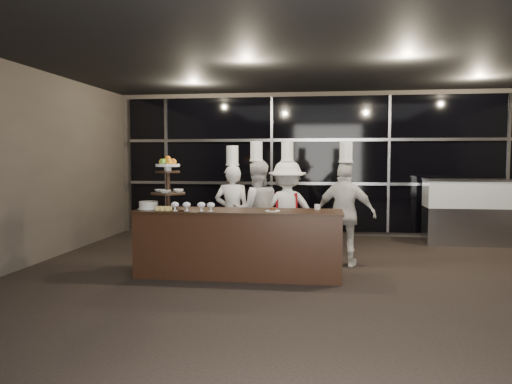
# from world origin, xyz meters

# --- Properties ---
(room) EXTENTS (10.00, 10.00, 10.00)m
(room) POSITION_xyz_m (0.00, 0.00, 1.50)
(room) COLOR black
(room) RESTS_ON ground
(window_wall) EXTENTS (8.60, 0.10, 2.80)m
(window_wall) POSITION_xyz_m (0.00, 4.94, 1.50)
(window_wall) COLOR black
(window_wall) RESTS_ON ground
(buffet_counter) EXTENTS (2.84, 0.74, 0.92)m
(buffet_counter) POSITION_xyz_m (-1.26, 1.18, 0.47)
(buffet_counter) COLOR black
(buffet_counter) RESTS_ON ground
(display_stand) EXTENTS (0.48, 0.48, 0.74)m
(display_stand) POSITION_xyz_m (-2.26, 1.18, 1.34)
(display_stand) COLOR black
(display_stand) RESTS_ON buffet_counter
(compotes) EXTENTS (0.61, 0.11, 0.12)m
(compotes) POSITION_xyz_m (-1.84, 0.96, 1.00)
(compotes) COLOR silver
(compotes) RESTS_ON buffet_counter
(layer_cake) EXTENTS (0.30, 0.30, 0.11)m
(layer_cake) POSITION_xyz_m (-2.53, 1.13, 0.97)
(layer_cake) COLOR white
(layer_cake) RESTS_ON buffet_counter
(pastry_squares) EXTENTS (0.19, 0.13, 0.05)m
(pastry_squares) POSITION_xyz_m (-2.27, 1.02, 0.95)
(pastry_squares) COLOR #F8E279
(pastry_squares) RESTS_ON buffet_counter
(small_plate) EXTENTS (0.20, 0.20, 0.05)m
(small_plate) POSITION_xyz_m (-0.78, 1.08, 0.94)
(small_plate) COLOR white
(small_plate) RESTS_ON buffet_counter
(chef_cup) EXTENTS (0.08, 0.08, 0.07)m
(chef_cup) POSITION_xyz_m (-0.19, 1.43, 0.96)
(chef_cup) COLOR white
(chef_cup) RESTS_ON buffet_counter
(display_case) EXTENTS (1.55, 0.68, 1.24)m
(display_case) POSITION_xyz_m (2.58, 4.30, 0.69)
(display_case) COLOR #A5A5AA
(display_case) RESTS_ON ground
(chef_a) EXTENTS (0.58, 0.40, 1.82)m
(chef_a) POSITION_xyz_m (-1.53, 2.14, 0.80)
(chef_a) COLOR silver
(chef_a) RESTS_ON ground
(chef_b) EXTENTS (0.92, 0.81, 1.89)m
(chef_b) POSITION_xyz_m (-1.15, 2.19, 0.81)
(chef_b) COLOR silver
(chef_b) RESTS_ON ground
(chef_c) EXTENTS (1.07, 0.68, 1.88)m
(chef_c) POSITION_xyz_m (-0.68, 2.35, 0.80)
(chef_c) COLOR white
(chef_c) RESTS_ON ground
(chef_d) EXTENTS (0.99, 0.61, 1.87)m
(chef_d) POSITION_xyz_m (0.22, 2.04, 0.81)
(chef_d) COLOR silver
(chef_d) RESTS_ON ground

